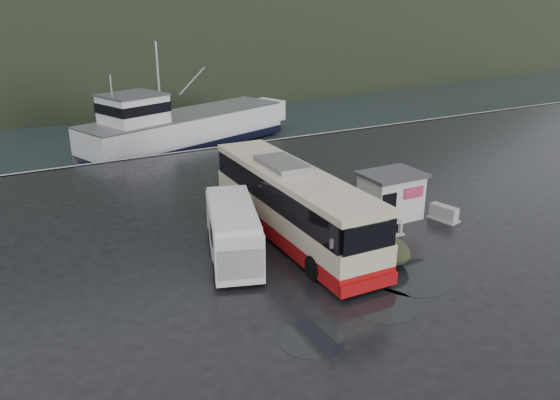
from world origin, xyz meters
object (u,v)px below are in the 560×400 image
dome_tent (381,260)px  fishing_trawler (187,132)px  waste_bin_right (372,237)px  jersey_barrier_b (443,220)px  jersey_barrier_a (390,231)px  ticket_kiosk (389,217)px  waste_bin_left (346,252)px  white_van (234,258)px  coach_bus (292,237)px

dome_tent → fishing_trawler: fishing_trawler is taller
waste_bin_right → fishing_trawler: size_ratio=0.06×
dome_tent → jersey_barrier_b: bearing=20.4°
dome_tent → jersey_barrier_a: (2.57, 2.52, 0.00)m
ticket_kiosk → waste_bin_left: bearing=-151.0°
jersey_barrier_b → dome_tent: bearing=-159.6°
ticket_kiosk → jersey_barrier_a: ticket_kiosk is taller
waste_bin_right → jersey_barrier_b: bearing=0.2°
white_van → waste_bin_left: size_ratio=4.15×
coach_bus → jersey_barrier_b: size_ratio=8.01×
fishing_trawler → ticket_kiosk: bearing=-102.9°
coach_bus → waste_bin_right: bearing=-28.5°
ticket_kiosk → waste_bin_right: bearing=-144.4°
waste_bin_left → jersey_barrier_b: 7.15m
dome_tent → jersey_barrier_b: (6.18, 2.30, 0.00)m
coach_bus → waste_bin_right: coach_bus is taller
waste_bin_left → ticket_kiosk: 5.37m
white_van → fishing_trawler: bearing=93.4°
coach_bus → jersey_barrier_a: coach_bus is taller
waste_bin_left → fishing_trawler: 28.07m
waste_bin_left → dome_tent: 1.78m
jersey_barrier_b → fishing_trawler: bearing=101.2°
white_van → jersey_barrier_b: bearing=12.4°
waste_bin_left → fishing_trawler: size_ratio=0.06×
waste_bin_left → ticket_kiosk: (4.72, 2.55, 0.00)m
dome_tent → jersey_barrier_a: bearing=44.4°
coach_bus → waste_bin_left: coach_bus is taller
ticket_kiosk → fishing_trawler: (-3.00, 25.46, 0.00)m
dome_tent → waste_bin_left: bearing=121.5°
waste_bin_left → jersey_barrier_b: (7.11, 0.78, 0.00)m
waste_bin_right → ticket_kiosk: ticket_kiosk is taller
dome_tent → fishing_trawler: (0.79, 29.53, 0.00)m
white_van → ticket_kiosk: bearing=21.3°
dome_tent → fishing_trawler: size_ratio=0.13×
ticket_kiosk → jersey_barrier_b: bearing=-36.0°
coach_bus → white_van: 3.76m
waste_bin_right → ticket_kiosk: bearing=35.0°
dome_tent → white_van: bearing=149.7°
waste_bin_left → dome_tent: waste_bin_left is taller
white_van → jersey_barrier_a: bearing=11.4°
jersey_barrier_b → ticket_kiosk: bearing=143.4°
waste_bin_left → waste_bin_right: 2.29m
jersey_barrier_b → fishing_trawler: fishing_trawler is taller
white_van → ticket_kiosk: (9.84, 0.53, 0.00)m
ticket_kiosk → fishing_trawler: 25.64m
dome_tent → jersey_barrier_b: 6.59m
jersey_barrier_a → waste_bin_left: bearing=-164.0°
dome_tent → ticket_kiosk: size_ratio=0.91×
coach_bus → ticket_kiosk: 6.18m
waste_bin_left → dome_tent: (0.93, -1.52, 0.00)m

